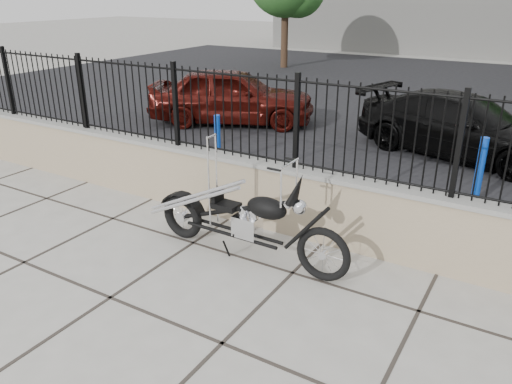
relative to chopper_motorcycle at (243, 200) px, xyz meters
name	(u,v)px	position (x,y,z in m)	size (l,w,h in m)	color
ground_plane	(110,298)	(-0.77, -1.56, -0.78)	(90.00, 90.00, 0.00)	#99968E
parking_lot	(410,99)	(-0.77, 10.94, -0.78)	(30.00, 30.00, 0.00)	black
retaining_wall	(233,186)	(-0.77, 0.94, -0.30)	(14.00, 0.36, 0.96)	gray
iron_fence	(232,114)	(-0.77, 0.94, 0.78)	(14.00, 0.08, 1.20)	black
chopper_motorcycle	(243,200)	(0.00, 0.00, 0.00)	(2.60, 0.46, 1.56)	black
car_red	(232,96)	(-3.90, 5.65, -0.08)	(1.65, 4.09, 1.39)	#3E0C08
car_black	(462,126)	(1.56, 5.77, -0.16)	(1.74, 4.28, 1.24)	black
bollard_a	(218,140)	(-2.36, 2.81, -0.29)	(0.12, 0.12, 0.97)	#0B2DB3
bollard_b	(480,171)	(2.25, 3.35, -0.24)	(0.13, 0.13, 1.08)	blue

